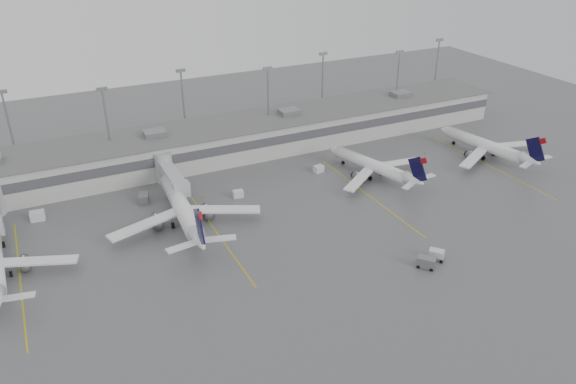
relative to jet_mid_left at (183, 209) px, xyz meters
name	(u,v)px	position (x,y,z in m)	size (l,w,h in m)	color
ground	(359,273)	(22.22, -29.18, -3.40)	(260.00, 260.00, 0.00)	#565659
terminal	(236,138)	(22.22, 28.80, 0.77)	(152.00, 17.00, 9.45)	#B4B4AE
light_masts	(226,101)	(22.22, 34.57, 8.63)	(142.40, 8.00, 20.60)	gray
jet_bridge_right	(169,173)	(1.72, 16.54, 0.47)	(4.00, 17.20, 7.00)	#9DA0A3
stand_markings	(296,212)	(22.22, -5.18, -3.39)	(105.25, 40.00, 0.01)	#C4B00B
jet_mid_left	(183,209)	(0.00, 0.00, 0.00)	(30.12, 33.83, 10.94)	white
jet_mid_right	(375,166)	(45.89, 1.67, -0.53)	(24.51, 27.86, 9.25)	white
jet_far_right	(488,146)	(77.68, -1.02, -0.36)	(26.57, 30.02, 9.77)	white
baggage_tug	(436,256)	(36.81, -31.63, -2.65)	(3.32, 3.45, 1.92)	silver
baggage_cart	(426,262)	(33.61, -32.83, -2.34)	(3.41, 3.56, 2.02)	slate
gse_uld_a	(37,216)	(-25.86, 14.44, -2.43)	(2.75, 1.83, 1.95)	silver
gse_uld_b	(238,194)	(13.87, 6.12, -2.62)	(2.21, 1.47, 1.56)	silver
gse_uld_c	(319,169)	(35.66, 9.77, -2.59)	(2.29, 1.52, 1.62)	silver
gse_loader	(144,198)	(-4.95, 12.71, -2.43)	(1.94, 3.10, 1.94)	slate
cone_b	(202,196)	(6.78, 9.36, -3.07)	(0.41, 0.41, 0.65)	#DD6004
cone_c	(364,176)	(43.71, 2.53, -3.05)	(0.44, 0.44, 0.70)	#DD6004
cone_d	(425,153)	(65.14, 7.47, -3.08)	(0.40, 0.40, 0.63)	#DD6004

